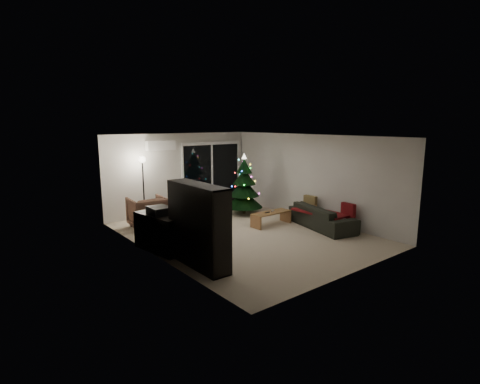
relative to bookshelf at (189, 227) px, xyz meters
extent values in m
plane|color=beige|center=(2.25, 1.07, -0.83)|extent=(6.50, 6.50, 0.00)
plane|color=white|center=(2.25, 1.07, 1.67)|extent=(6.50, 6.50, 0.00)
cube|color=silver|center=(2.25, 4.32, 0.42)|extent=(5.00, 0.02, 2.50)
cube|color=silver|center=(2.25, -2.18, 0.42)|extent=(5.00, 0.02, 2.50)
cube|color=silver|center=(-0.25, 1.07, 0.42)|extent=(0.02, 6.50, 2.50)
cube|color=silver|center=(4.75, 1.07, 0.42)|extent=(0.02, 6.50, 2.50)
cube|color=black|center=(3.45, 4.30, 0.22)|extent=(2.20, 0.02, 2.10)
cube|color=white|center=(1.55, 4.20, 1.32)|extent=(0.90, 0.22, 0.28)
cube|color=#3F3833|center=(3.45, 4.82, -0.88)|extent=(2.60, 1.00, 0.10)
cube|color=white|center=(3.45, 5.22, -0.33)|extent=(2.20, 0.06, 1.00)
cube|color=black|center=(0.00, 1.29, -0.41)|extent=(0.70, 1.39, 0.83)
cube|color=black|center=(0.00, 1.29, 0.09)|extent=(0.42, 0.50, 0.18)
imported|color=#523228|center=(0.57, 3.17, -0.40)|extent=(1.01, 1.04, 0.86)
cube|color=beige|center=(1.55, 2.38, -0.62)|extent=(0.59, 0.59, 0.42)
cube|color=white|center=(0.56, 1.94, -0.69)|extent=(0.48, 0.43, 0.29)
cube|color=white|center=(1.65, 1.76, -0.70)|extent=(0.38, 0.30, 0.25)
cylinder|color=black|center=(2.77, 2.84, -0.56)|extent=(0.48, 0.48, 0.53)
cylinder|color=black|center=(0.82, 3.92, 0.08)|extent=(0.29, 0.29, 1.83)
imported|color=black|center=(4.30, 0.23, -0.52)|extent=(1.30, 2.24, 0.61)
cube|color=maroon|center=(4.20, 0.23, -0.38)|extent=(0.66, 1.52, 0.05)
cube|color=olive|center=(4.55, 0.88, -0.27)|extent=(0.16, 0.41, 0.40)
cube|color=maroon|center=(4.55, -0.42, -0.27)|extent=(0.15, 0.41, 0.40)
cube|color=black|center=(3.23, 1.27, -0.44)|extent=(0.15, 0.04, 0.02)
cube|color=slate|center=(3.48, 1.32, -0.44)|extent=(0.14, 0.09, 0.02)
cone|color=black|center=(3.65, 2.80, 0.12)|extent=(1.35, 1.35, 1.89)
camera|label=1|loc=(-3.60, -6.12, 2.01)|focal=28.00mm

